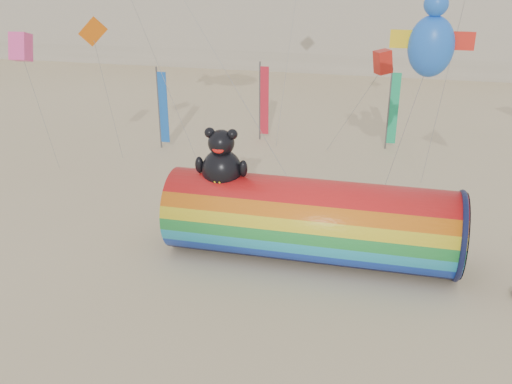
# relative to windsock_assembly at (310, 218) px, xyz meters

# --- Properties ---
(ground) EXTENTS (160.00, 160.00, 0.00)m
(ground) POSITION_rel_windsock_assembly_xyz_m (-2.94, -0.74, -1.80)
(ground) COLOR #CCB58C
(ground) RESTS_ON ground
(windsock_assembly) EXTENTS (11.74, 3.58, 5.41)m
(windsock_assembly) POSITION_rel_windsock_assembly_xyz_m (0.00, 0.00, 0.00)
(windsock_assembly) COLOR red
(windsock_assembly) RESTS_ON ground
(festival_banners) EXTENTS (14.73, 3.27, 5.20)m
(festival_banners) POSITION_rel_windsock_assembly_xyz_m (-4.53, 14.01, 0.84)
(festival_banners) COLOR #59595E
(festival_banners) RESTS_ON ground
(beachgoers) EXTENTS (71.53, 62.90, 1.85)m
(beachgoers) POSITION_rel_windsock_assembly_xyz_m (3.03, -6.16, -0.95)
(beachgoers) COLOR #33333F
(beachgoers) RESTS_ON ground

